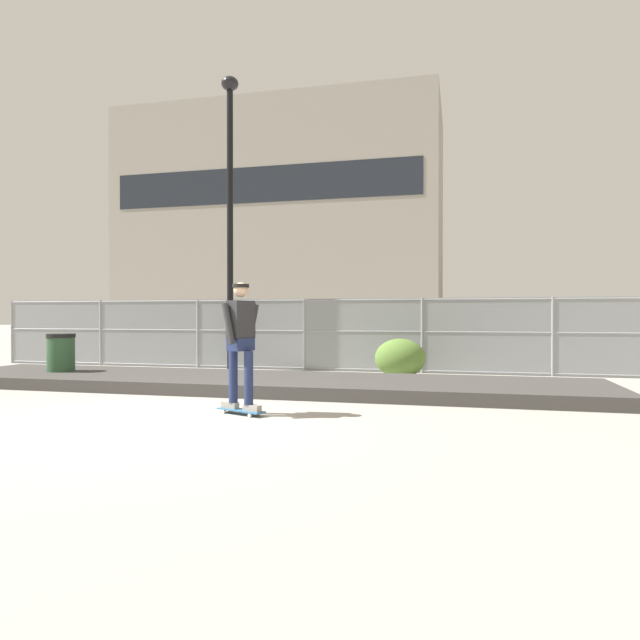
{
  "coord_description": "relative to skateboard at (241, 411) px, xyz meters",
  "views": [
    {
      "loc": [
        3.88,
        -6.9,
        1.44
      ],
      "look_at": [
        1.06,
        4.56,
        1.33
      ],
      "focal_mm": 31.66,
      "sensor_mm": 36.0,
      "label": 1
    }
  ],
  "objects": [
    {
      "name": "ground_plane",
      "position": [
        -0.84,
        -0.69,
        -0.06
      ],
      "size": [
        120.0,
        120.0,
        0.0
      ],
      "primitive_type": "plane",
      "color": "#9E998E"
    },
    {
      "name": "gravel_berm",
      "position": [
        -0.84,
        2.75,
        0.06
      ],
      "size": [
        13.12,
        2.67,
        0.23
      ],
      "primitive_type": "cube",
      "color": "#3D3A38",
      "rests_on": "ground_plane"
    },
    {
      "name": "skateboard",
      "position": [
        0.0,
        0.0,
        0.0
      ],
      "size": [
        0.82,
        0.49,
        0.07
      ],
      "color": "#2D608C",
      "rests_on": "ground_plane"
    },
    {
      "name": "skater",
      "position": [
        0.0,
        0.0,
        1.06
      ],
      "size": [
        0.7,
        0.62,
        1.83
      ],
      "color": "gray",
      "rests_on": "skateboard"
    },
    {
      "name": "chain_fence",
      "position": [
        -0.84,
        6.46,
        0.87
      ],
      "size": [
        18.09,
        0.06,
        1.85
      ],
      "color": "gray",
      "rests_on": "ground_plane"
    },
    {
      "name": "street_lamp",
      "position": [
        -2.7,
        6.0,
        4.59
      ],
      "size": [
        0.44,
        0.44,
        7.58
      ],
      "color": "black",
      "rests_on": "ground_plane"
    },
    {
      "name": "parked_car_near",
      "position": [
        -5.61,
        8.65,
        0.78
      ],
      "size": [
        4.5,
        2.15,
        1.66
      ],
      "color": "navy",
      "rests_on": "ground_plane"
    },
    {
      "name": "parked_car_mid",
      "position": [
        0.23,
        8.86,
        0.78
      ],
      "size": [
        4.55,
        2.25,
        1.66
      ],
      "color": "silver",
      "rests_on": "ground_plane"
    },
    {
      "name": "parked_car_far",
      "position": [
        6.49,
        8.86,
        0.78
      ],
      "size": [
        4.43,
        2.01,
        1.66
      ],
      "color": "#B7BABF",
      "rests_on": "ground_plane"
    },
    {
      "name": "library_building",
      "position": [
        -10.31,
        34.65,
        8.42
      ],
      "size": [
        24.13,
        10.23,
        16.94
      ],
      "color": "gray",
      "rests_on": "ground_plane"
    },
    {
      "name": "shrub_left",
      "position": [
        1.74,
        5.34,
        0.39
      ],
      "size": [
        1.15,
        0.94,
        0.89
      ],
      "color": "#567A33",
      "rests_on": "ground_plane"
    },
    {
      "name": "trash_bin",
      "position": [
        -5.22,
        2.77,
        0.46
      ],
      "size": [
        0.59,
        0.59,
        1.03
      ],
      "color": "#2D5133",
      "rests_on": "ground_plane"
    }
  ]
}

